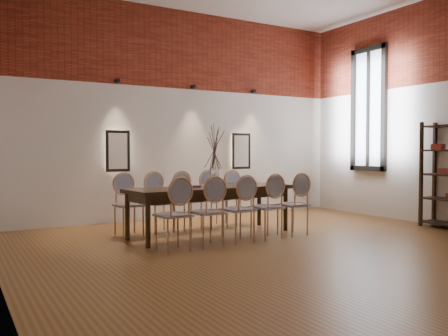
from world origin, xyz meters
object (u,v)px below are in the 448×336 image
chair_near_d (266,207)px  bowl (182,182)px  chair_near_b (207,212)px  chair_far_e (239,197)px  chair_far_b (160,203)px  book (191,186)px  chair_far_d (214,199)px  chair_near_a (173,215)px  chair_near_e (293,205)px  dining_table (211,211)px  chair_far_a (129,205)px  chair_near_c (238,209)px  vase (215,177)px  chair_far_c (188,201)px

chair_near_d → bowl: bearing=148.7°
chair_near_b → chair_far_e: 2.11m
chair_far_b → book: bearing=104.9°
chair_near_d → bowl: 1.31m
chair_far_d → chair_far_e: same height
chair_near_a → book: bearing=46.3°
chair_near_e → book: 1.61m
bowl → chair_far_e: bearing=30.0°
dining_table → chair_far_b: chair_far_b is taller
chair_near_b → chair_near_d: bearing=0.0°
chair_near_b → chair_far_a: (-0.64, 1.36, 0.00)m
chair_near_b → chair_far_d: 1.75m
chair_far_d → bowl: chair_far_d is taller
chair_far_a → chair_far_b: bearing=-180.0°
chair_far_d → dining_table: bearing=53.2°
chair_far_b → bowl: chair_far_b is taller
chair_near_c → chair_far_a: 1.75m
chair_near_b → chair_far_b: 1.40m
dining_table → chair_far_a: chair_far_a is taller
chair_near_d → chair_far_e: 1.50m
chair_near_e → chair_far_b: (-1.69, 1.27, 0.00)m
chair_near_e → chair_near_a: bearing=-180.0°
chair_far_a → chair_far_d: 1.57m
chair_far_a → chair_far_d: bearing=-180.0°
chair_near_a → chair_far_d: (1.45, 1.53, 0.00)m
chair_far_d → vase: vase is taller
chair_far_b → dining_table: bearing=126.8°
vase → bowl: (-0.61, -0.10, -0.06)m
dining_table → chair_near_b: bearing=-126.8°
chair_near_c → chair_near_d: size_ratio=1.00×
chair_far_b → chair_far_d: 1.05m
chair_near_a → bowl: bearing=52.4°
chair_near_c → chair_far_e: size_ratio=1.00×
chair_near_d → chair_far_a: bearing=138.3°
bowl → chair_far_a: bearing=128.5°
chair_near_c → chair_near_e: size_ratio=1.00×
chair_near_b → chair_far_c: same height
chair_near_d → chair_far_a: size_ratio=1.00×
chair_near_d → chair_far_b: bearing=126.8°
chair_near_a → chair_near_d: (1.57, 0.13, 0.00)m
chair_far_c → book: size_ratio=3.62×
chair_near_d → book: bearing=139.9°
chair_near_d → book: chair_near_d is taller
chair_far_b → chair_far_e: 1.57m
chair_far_a → book: 1.01m
chair_far_b → vase: vase is taller
chair_far_b → chair_near_e: bearing=138.3°
dining_table → chair_far_c: 0.71m
chair_near_e → chair_far_b: 2.11m
chair_near_e → book: chair_near_e is taller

